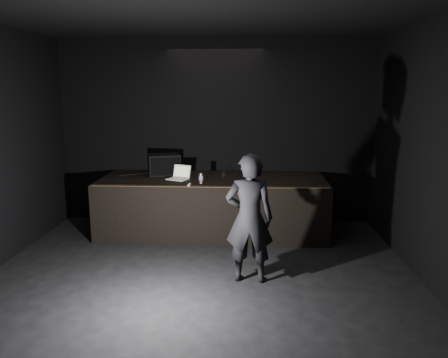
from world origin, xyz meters
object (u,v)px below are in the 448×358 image
Objects in this scene: stage_riser at (213,205)px; laptop at (180,175)px; beer_can at (201,178)px; stage_monitor at (164,165)px; person at (249,218)px.

stage_riser is 0.81m from laptop.
beer_can is (-0.16, -0.44, 0.59)m from stage_riser.
beer_can is at bearing -16.03° from laptop.
laptop reaches higher than stage_riser.
stage_monitor is 2.83m from person.
laptop is (-0.58, -0.09, 0.56)m from stage_riser.
stage_riser is at bearing -70.37° from person.
stage_riser is at bearing -33.80° from stage_monitor.
stage_monitor is (-0.92, 0.28, 0.69)m from stage_riser.
person is at bearing -63.03° from beer_can.
person reaches higher than stage_riser.
stage_riser is at bearing 70.17° from beer_can.
stage_monitor is 1.06m from beer_can.
beer_can is 0.10× the size of person.
laptop is at bearing -64.21° from stage_monitor.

